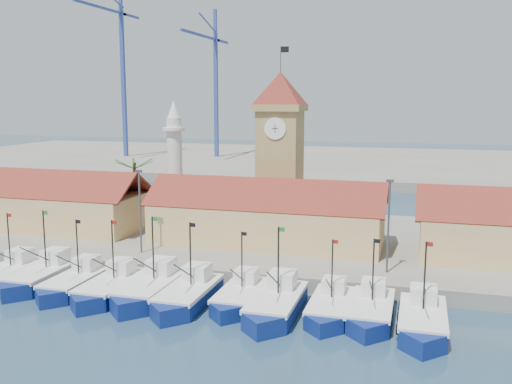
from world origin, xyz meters
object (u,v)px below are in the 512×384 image
(minaret, at_px, (175,161))
(boat_5, at_px, (187,297))
(boat_0, at_px, (5,276))
(clock_tower, at_px, (280,148))

(minaret, bearing_deg, boat_5, -64.24)
(boat_0, height_order, minaret, minaret)
(boat_0, distance_m, clock_tower, 33.90)
(boat_0, height_order, clock_tower, clock_tower)
(boat_5, bearing_deg, boat_0, 177.77)
(boat_5, height_order, minaret, minaret)
(clock_tower, relative_size, minaret, 1.39)
(boat_5, bearing_deg, clock_tower, 83.88)
(boat_5, distance_m, clock_tower, 26.41)
(minaret, bearing_deg, boat_0, -106.06)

